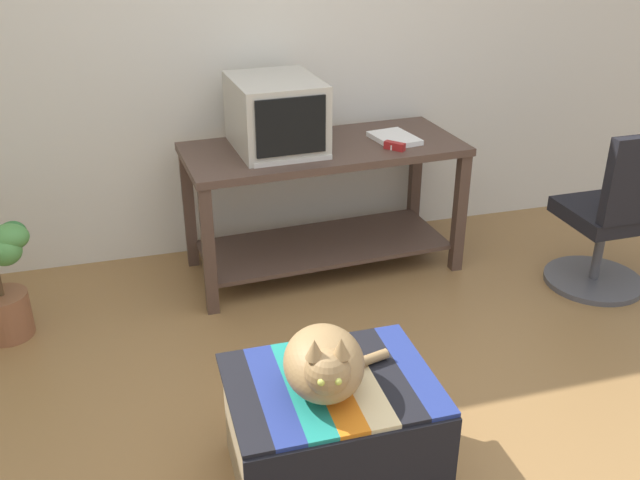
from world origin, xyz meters
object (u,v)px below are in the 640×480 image
object	(u,v)px
desk	(323,186)
cat	(325,364)
ottoman_with_blanket	(331,430)
office_chair	(612,222)
tv_monitor	(276,115)
book	(394,138)
keyboard	(289,157)
stapler	(395,146)

from	to	relation	value
desk	cat	size ratio (longest dim) A/B	3.48
ottoman_with_blanket	office_chair	distance (m)	2.01
tv_monitor	book	distance (m)	0.65
office_chair	keyboard	bearing A→B (deg)	-17.93
ottoman_with_blanket	tv_monitor	bearing A→B (deg)	83.55
keyboard	stapler	size ratio (longest dim) A/B	3.64
book	office_chair	world-z (taller)	office_chair
tv_monitor	cat	distance (m)	1.68
tv_monitor	keyboard	bearing A→B (deg)	-86.81
desk	office_chair	bearing A→B (deg)	-28.74
tv_monitor	book	size ratio (longest dim) A/B	2.07
ottoman_with_blanket	cat	world-z (taller)	cat
ottoman_with_blanket	stapler	size ratio (longest dim) A/B	6.42
desk	keyboard	distance (m)	0.36
tv_monitor	office_chair	distance (m)	1.81
stapler	tv_monitor	bearing A→B (deg)	119.84
desk	tv_monitor	xyz separation A→B (m)	(-0.24, 0.03, 0.40)
cat	office_chair	world-z (taller)	office_chair
keyboard	book	distance (m)	0.62
keyboard	book	world-z (taller)	book
desk	keyboard	xyz separation A→B (m)	(-0.22, -0.15, 0.24)
ottoman_with_blanket	cat	distance (m)	0.33
tv_monitor	ottoman_with_blanket	size ratio (longest dim) A/B	0.78
desk	cat	xyz separation A→B (m)	(-0.46, -1.60, 0.05)
tv_monitor	cat	bearing A→B (deg)	-100.98
tv_monitor	ottoman_with_blanket	bearing A→B (deg)	-99.90
office_chair	cat	bearing A→B (deg)	26.97
desk	stapler	world-z (taller)	stapler
keyboard	stapler	distance (m)	0.56
keyboard	cat	size ratio (longest dim) A/B	0.93
desk	book	xyz separation A→B (m)	(0.39, -0.02, 0.24)
desk	keyboard	world-z (taller)	keyboard
office_chair	ottoman_with_blanket	bearing A→B (deg)	26.34
desk	keyboard	size ratio (longest dim) A/B	3.73
tv_monitor	office_chair	world-z (taller)	tv_monitor
book	stapler	size ratio (longest dim) A/B	2.43
ottoman_with_blanket	desk	bearing A→B (deg)	74.77
book	ottoman_with_blanket	distance (m)	1.81
desk	cat	distance (m)	1.66
ottoman_with_blanket	stapler	xyz separation A→B (m)	(0.76, 1.39, 0.52)
keyboard	ottoman_with_blanket	world-z (taller)	keyboard
book	tv_monitor	bearing A→B (deg)	165.54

